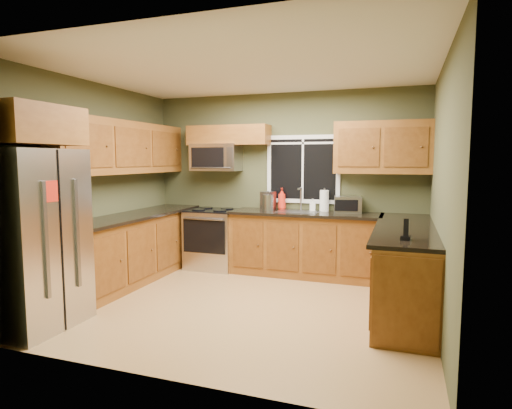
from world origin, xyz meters
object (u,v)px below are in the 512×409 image
Objects in this scene: range at (213,238)px; kettle at (268,201)px; coffee_maker at (268,201)px; paper_towel_roll at (324,201)px; microwave at (216,157)px; toaster_oven at (348,204)px; soap_bottle_a at (282,199)px; soap_bottle_b at (313,205)px; refrigerator at (33,239)px; cordless_phone at (406,234)px.

range is 3.17× the size of kettle.
paper_towel_roll reaches higher than coffee_maker.
toaster_oven is (2.05, 0.01, -0.67)m from microwave.
soap_bottle_b is at bearing -1.69° from soap_bottle_a.
range is at bearing -168.53° from soap_bottle_a.
microwave reaches higher than coffee_maker.
coffee_maker is (0.87, 0.07, 0.60)m from range.
toaster_oven is at bearing 4.11° from range.
soap_bottle_a is at bearing 37.89° from coffee_maker.
refrigerator is 4.00m from toaster_oven.
soap_bottle_a is at bearing 178.31° from soap_bottle_b.
soap_bottle_b is at bearing 53.23° from refrigerator.
kettle is at bearing -128.19° from soap_bottle_a.
toaster_oven is 1.51× the size of coffee_maker.
toaster_oven is at bearing 6.50° from kettle.
paper_towel_roll is 1.04× the size of soap_bottle_a.
paper_towel_roll is at bearing 13.60° from kettle.
soap_bottle_a is at bearing 51.81° from kettle.
microwave is 2.15m from toaster_oven.
refrigerator is at bearing -118.80° from coffee_maker.
cordless_phone is at bearing -43.68° from coffee_maker.
soap_bottle_b is at bearing 10.77° from coffee_maker.
kettle is (0.90, -0.12, -0.65)m from microwave.
cordless_phone is at bearing -48.46° from soap_bottle_a.
range is 1.06m from coffee_maker.
microwave reaches higher than kettle.
range is at bearing -89.98° from microwave.
refrigerator is 3.82m from paper_towel_roll.
toaster_oven is 1.00m from soap_bottle_a.
cordless_phone reaches higher than range.
range is at bearing -175.11° from coffee_maker.
paper_towel_roll is at bearing 9.33° from coffee_maker.
kettle reaches higher than coffee_maker.
kettle is (-1.15, -0.13, 0.02)m from toaster_oven.
refrigerator is 3.10m from microwave.
soap_bottle_a is (1.05, 0.21, 0.64)m from range.
microwave is 1.68m from soap_bottle_b.
toaster_oven is 1.28× the size of soap_bottle_a.
kettle reaches higher than range.
paper_towel_roll is 0.18m from soap_bottle_b.
soap_bottle_a is 1.83× the size of soap_bottle_b.
paper_towel_roll reaches higher than soap_bottle_b.
refrigerator is 6.09× the size of kettle.
microwave is 2.32× the size of soap_bottle_a.
paper_towel_roll is at bearing 3.67° from soap_bottle_b.
microwave reaches higher than soap_bottle_a.
toaster_oven is 0.35m from paper_towel_roll.
soap_bottle_b is (0.66, 0.12, -0.04)m from coffee_maker.
refrigerator is at bearing -120.28° from soap_bottle_a.
soap_bottle_a reaches higher than toaster_oven.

